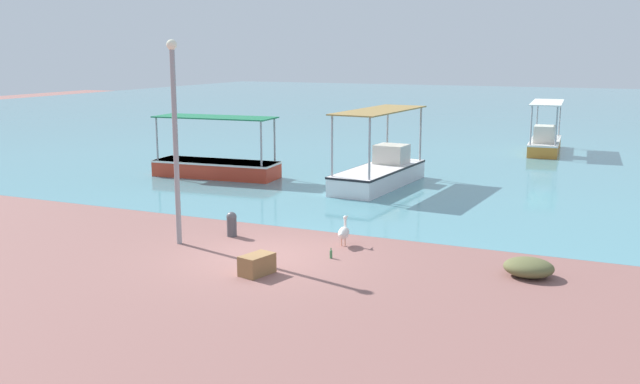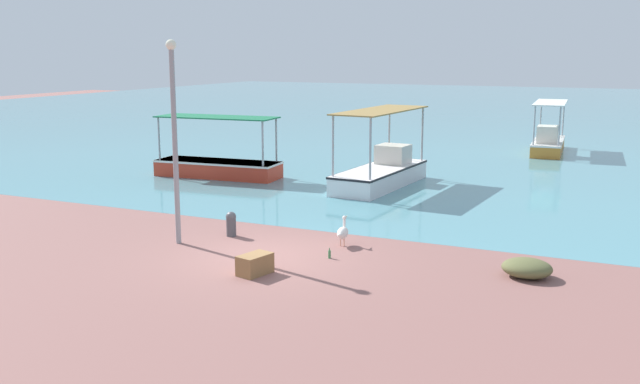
% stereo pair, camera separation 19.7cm
% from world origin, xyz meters
% --- Properties ---
extents(ground, '(120.00, 120.00, 0.00)m').
position_xyz_m(ground, '(0.00, 0.00, 0.00)').
color(ground, '#885954').
extents(harbor_water, '(110.00, 90.00, 0.00)m').
position_xyz_m(harbor_water, '(0.00, 48.00, 0.00)').
color(harbor_water, teal).
rests_on(harbor_water, ground).
extents(fishing_boat_near_right, '(1.86, 5.21, 2.60)m').
position_xyz_m(fishing_boat_near_right, '(4.09, 22.68, 0.60)').
color(fishing_boat_near_right, orange).
rests_on(fishing_boat_near_right, harbor_water).
extents(fishing_boat_far_left, '(5.39, 2.07, 2.52)m').
position_xyz_m(fishing_boat_far_left, '(-7.46, 9.51, 0.52)').
color(fishing_boat_far_left, red).
rests_on(fishing_boat_far_left, harbor_water).
extents(fishing_boat_far_right, '(2.17, 5.74, 2.97)m').
position_xyz_m(fishing_boat_far_right, '(-0.57, 10.44, 0.62)').
color(fishing_boat_far_right, white).
rests_on(fishing_boat_far_right, harbor_water).
extents(pelican, '(0.35, 0.81, 0.80)m').
position_xyz_m(pelican, '(1.45, 1.80, 0.38)').
color(pelican, '#E0997A').
rests_on(pelican, ground).
extents(lamp_post, '(0.28, 0.28, 5.46)m').
position_xyz_m(lamp_post, '(-2.74, 0.17, 3.09)').
color(lamp_post, gray).
rests_on(lamp_post, ground).
extents(mooring_bollard, '(0.29, 0.29, 0.71)m').
position_xyz_m(mooring_bollard, '(-1.83, 1.42, 0.38)').
color(mooring_bollard, '#47474C').
rests_on(mooring_bollard, ground).
extents(net_pile, '(1.16, 0.99, 0.45)m').
position_xyz_m(net_pile, '(6.40, 1.07, 0.22)').
color(net_pile, brown).
rests_on(net_pile, ground).
extents(cargo_crate, '(0.67, 0.92, 0.48)m').
position_xyz_m(cargo_crate, '(0.55, -1.37, 0.24)').
color(cargo_crate, olive).
rests_on(cargo_crate, ground).
extents(glass_bottle, '(0.07, 0.07, 0.27)m').
position_xyz_m(glass_bottle, '(1.61, 0.56, 0.11)').
color(glass_bottle, '#3F7F4C').
rests_on(glass_bottle, ground).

